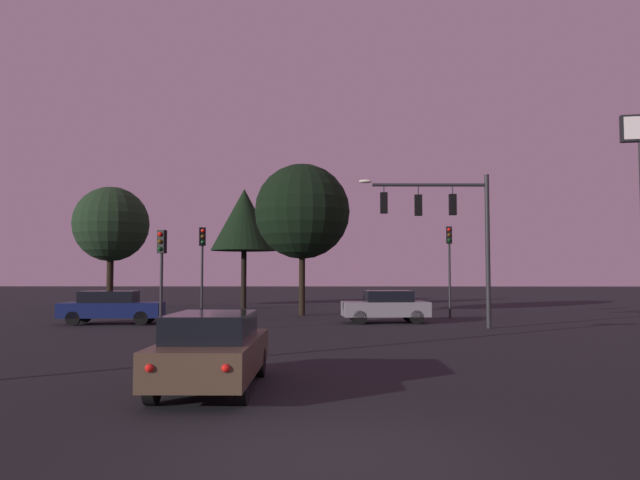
# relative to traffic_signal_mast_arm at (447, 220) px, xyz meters

# --- Properties ---
(ground_plane) EXTENTS (168.00, 168.00, 0.00)m
(ground_plane) POSITION_rel_traffic_signal_mast_arm_xyz_m (-4.93, 6.04, -4.63)
(ground_plane) COLOR black
(ground_plane) RESTS_ON ground
(traffic_signal_mast_arm) EXTENTS (5.60, 0.46, 6.57)m
(traffic_signal_mast_arm) POSITION_rel_traffic_signal_mast_arm_xyz_m (0.00, 0.00, 0.00)
(traffic_signal_mast_arm) COLOR #232326
(traffic_signal_mast_arm) RESTS_ON ground
(traffic_light_corner_left) EXTENTS (0.35, 0.38, 4.79)m
(traffic_light_corner_left) POSITION_rel_traffic_signal_mast_arm_xyz_m (1.26, 5.97, -1.25)
(traffic_light_corner_left) COLOR #232326
(traffic_light_corner_left) RESTS_ON ground
(traffic_light_corner_right) EXTENTS (0.35, 0.38, 4.00)m
(traffic_light_corner_right) POSITION_rel_traffic_signal_mast_arm_xyz_m (-11.50, -2.68, -1.78)
(traffic_light_corner_right) COLOR #232326
(traffic_light_corner_right) RESTS_ON ground
(traffic_light_median) EXTENTS (0.36, 0.38, 4.60)m
(traffic_light_median) POSITION_rel_traffic_signal_mast_arm_xyz_m (-11.28, 3.81, -1.38)
(traffic_light_median) COLOR #232326
(traffic_light_median) RESTS_ON ground
(car_nearside_lane) EXTENTS (1.82, 4.63, 1.52)m
(car_nearside_lane) POSITION_rel_traffic_signal_mast_arm_xyz_m (-7.33, -13.90, -3.83)
(car_nearside_lane) COLOR #473828
(car_nearside_lane) RESTS_ON ground
(car_crossing_left) EXTENTS (4.20, 2.25, 1.52)m
(car_crossing_left) POSITION_rel_traffic_signal_mast_arm_xyz_m (-2.36, 2.87, -3.83)
(car_crossing_left) COLOR gray
(car_crossing_left) RESTS_ON ground
(car_crossing_right) EXTENTS (4.71, 2.14, 1.52)m
(car_crossing_right) POSITION_rel_traffic_signal_mast_arm_xyz_m (-15.07, 1.96, -3.83)
(car_crossing_right) COLOR #0F1947
(car_crossing_right) RESTS_ON ground
(tree_behind_sign) EXTENTS (4.50, 4.50, 8.11)m
(tree_behind_sign) POSITION_rel_traffic_signal_mast_arm_xyz_m (-10.84, 15.17, 1.35)
(tree_behind_sign) COLOR black
(tree_behind_sign) RESTS_ON ground
(tree_left_far) EXTENTS (5.05, 5.05, 8.21)m
(tree_left_far) POSITION_rel_traffic_signal_mast_arm_xyz_m (-19.81, 14.82, 1.04)
(tree_left_far) COLOR black
(tree_left_far) RESTS_ON ground
(tree_center_horizon) EXTENTS (5.37, 5.37, 8.52)m
(tree_center_horizon) POSITION_rel_traffic_signal_mast_arm_xyz_m (-6.57, 8.17, 1.20)
(tree_center_horizon) COLOR black
(tree_center_horizon) RESTS_ON ground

